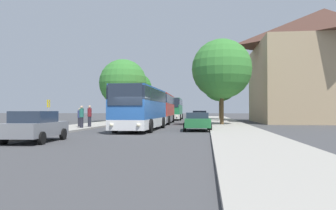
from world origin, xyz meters
TOP-DOWN VIEW (x-y plane):
  - ground_plane at (0.00, 0.00)m, footprint 300.00×300.00m
  - sidewalk_left at (-7.00, 0.00)m, footprint 4.00×120.00m
  - sidewalk_right at (7.00, 0.00)m, footprint 4.00×120.00m
  - building_right_background at (20.18, 23.46)m, footprint 17.53×15.95m
  - bus_front at (-0.51, 4.49)m, footprint 2.97×10.53m
  - bus_middle at (-0.80, 17.83)m, footprint 3.03×12.18m
  - bus_rear at (-0.83, 33.44)m, footprint 3.11×11.38m
  - parked_car_left_curb at (-3.94, -5.82)m, footprint 2.22×4.33m
  - parked_car_right_near at (3.98, 4.41)m, footprint 2.32×4.31m
  - parked_car_right_far at (3.87, 17.99)m, footprint 2.14×4.05m
  - bus_stop_sign at (-7.52, 2.63)m, footprint 0.08×0.45m
  - pedestrian_waiting_near at (-5.72, 4.89)m, footprint 0.36×0.36m
  - pedestrian_waiting_far at (-6.62, 6.70)m, footprint 0.36×0.36m
  - pedestrian_walking_back at (-5.65, 6.59)m, footprint 0.36×0.36m
  - tree_left_near at (-6.49, 30.28)m, footprint 4.86×4.86m
  - tree_left_far at (-6.77, 22.61)m, footprint 6.56×6.56m
  - tree_right_near at (6.32, 13.05)m, footprint 6.27×6.27m
  - tree_right_mid at (7.02, 34.60)m, footprint 6.09×6.09m

SIDE VIEW (x-z plane):
  - ground_plane at x=0.00m, z-range 0.00..0.00m
  - sidewalk_left at x=-7.00m, z-range 0.00..0.15m
  - sidewalk_right at x=7.00m, z-range 0.00..0.15m
  - parked_car_right_near at x=3.98m, z-range 0.04..1.48m
  - parked_car_right_far at x=3.87m, z-range 0.03..1.59m
  - parked_car_left_curb at x=-3.94m, z-range 0.02..1.60m
  - pedestrian_waiting_far at x=-6.62m, z-range 0.15..1.82m
  - pedestrian_waiting_near at x=-5.72m, z-range 0.17..2.02m
  - pedestrian_walking_back at x=-5.65m, z-range 0.17..2.06m
  - bus_stop_sign at x=-7.52m, z-range 0.44..2.78m
  - bus_front at x=-0.51m, z-range 0.11..3.52m
  - bus_middle at x=-0.80m, z-range 0.12..3.60m
  - bus_rear at x=-0.83m, z-range 0.12..3.66m
  - tree_left_near at x=-6.49m, z-range 1.45..8.94m
  - tree_left_far at x=-6.77m, z-range 1.13..9.66m
  - tree_right_near at x=6.32m, z-range 1.48..10.42m
  - tree_right_mid at x=7.02m, z-range 1.63..10.71m
  - building_right_background at x=20.18m, z-range 0.00..15.07m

